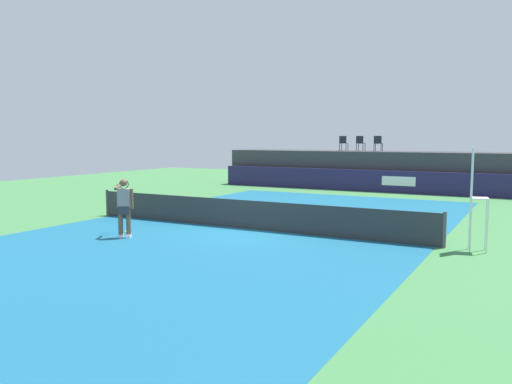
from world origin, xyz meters
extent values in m
plane|color=#3D7A42|center=(0.00, 3.00, 0.00)|extent=(48.00, 48.00, 0.00)
cube|color=#16597A|center=(0.00, 0.00, 0.00)|extent=(12.00, 22.00, 0.00)
cube|color=#231E4C|center=(0.00, 13.50, 0.60)|extent=(18.00, 0.20, 1.20)
cube|color=white|center=(1.78, 13.39, 0.66)|extent=(1.80, 0.02, 0.50)
cube|color=#38383D|center=(0.00, 15.30, 1.10)|extent=(18.00, 2.80, 2.20)
cylinder|color=#1E232D|center=(-1.89, 15.78, 2.42)|extent=(0.04, 0.04, 0.44)
cylinder|color=#1E232D|center=(-2.29, 15.76, 2.42)|extent=(0.04, 0.04, 0.44)
cylinder|color=#1E232D|center=(-1.87, 15.38, 2.42)|extent=(0.04, 0.04, 0.44)
cylinder|color=#1E232D|center=(-2.27, 15.36, 2.42)|extent=(0.04, 0.04, 0.44)
cube|color=#1E232D|center=(-2.08, 15.57, 2.66)|extent=(0.46, 0.46, 0.03)
cube|color=#1E232D|center=(-2.07, 15.36, 2.88)|extent=(0.44, 0.04, 0.42)
cylinder|color=#1E232D|center=(-0.77, 15.61, 2.42)|extent=(0.04, 0.04, 0.44)
cylinder|color=#1E232D|center=(-1.17, 15.61, 2.42)|extent=(0.04, 0.04, 0.44)
cylinder|color=#1E232D|center=(-0.77, 15.20, 2.42)|extent=(0.04, 0.04, 0.44)
cylinder|color=#1E232D|center=(-1.18, 15.21, 2.42)|extent=(0.04, 0.04, 0.44)
cube|color=#1E232D|center=(-0.97, 15.41, 2.66)|extent=(0.45, 0.45, 0.03)
cube|color=#1E232D|center=(-0.98, 15.20, 2.88)|extent=(0.44, 0.03, 0.42)
cylinder|color=#1E232D|center=(0.31, 15.46, 2.42)|extent=(0.04, 0.04, 0.44)
cylinder|color=#1E232D|center=(-0.09, 15.43, 2.42)|extent=(0.04, 0.04, 0.44)
cylinder|color=#1E232D|center=(0.34, 15.06, 2.42)|extent=(0.04, 0.04, 0.44)
cylinder|color=#1E232D|center=(-0.06, 15.03, 2.42)|extent=(0.04, 0.04, 0.44)
cube|color=#1E232D|center=(0.12, 15.25, 2.66)|extent=(0.47, 0.47, 0.03)
cube|color=#1E232D|center=(0.14, 15.04, 2.88)|extent=(0.44, 0.06, 0.42)
cylinder|color=white|center=(7.28, -0.16, 0.70)|extent=(0.04, 0.04, 1.40)
cylinder|color=white|center=(7.21, 0.24, 0.70)|extent=(0.04, 0.04, 1.40)
cylinder|color=white|center=(6.88, -0.24, 0.70)|extent=(0.04, 0.04, 1.40)
cylinder|color=white|center=(6.81, 0.16, 0.70)|extent=(0.04, 0.04, 1.40)
cube|color=white|center=(7.04, 0.00, 1.41)|extent=(0.51, 0.51, 0.03)
cube|color=white|center=(6.84, -0.04, 2.09)|extent=(0.10, 0.44, 1.33)
cube|color=#2D2D2D|center=(0.00, 0.00, 0.47)|extent=(12.40, 0.02, 0.95)
cylinder|color=#4C4C51|center=(-6.20, 0.00, 0.50)|extent=(0.10, 0.10, 1.00)
cylinder|color=#4C4C51|center=(6.20, 0.00, 0.50)|extent=(0.10, 0.10, 1.00)
cube|color=white|center=(-2.37, -3.02, 0.05)|extent=(0.23, 0.29, 0.10)
cylinder|color=brown|center=(-2.37, -3.02, 0.51)|extent=(0.14, 0.14, 0.82)
cube|color=white|center=(-2.58, -3.13, 0.05)|extent=(0.23, 0.29, 0.10)
cylinder|color=brown|center=(-2.58, -3.13, 0.51)|extent=(0.14, 0.14, 0.82)
cube|color=#333338|center=(-2.47, -3.08, 0.84)|extent=(0.40, 0.36, 0.24)
cube|color=gray|center=(-2.47, -3.08, 1.20)|extent=(0.41, 0.35, 0.56)
sphere|color=brown|center=(-2.47, -3.08, 1.66)|extent=(0.22, 0.22, 0.22)
cylinder|color=brown|center=(-2.26, -2.96, 1.18)|extent=(0.09, 0.09, 0.60)
cylinder|color=brown|center=(-2.81, -2.95, 1.50)|extent=(0.37, 0.57, 0.14)
cylinder|color=black|center=(-3.01, -2.59, 1.53)|extent=(0.28, 0.17, 0.03)
torus|color=black|center=(-3.15, -2.33, 1.53)|extent=(0.28, 0.17, 0.30)
sphere|color=#D8EA33|center=(-2.98, -2.50, 0.04)|extent=(0.07, 0.07, 0.07)
camera|label=1|loc=(8.36, -14.68, 3.01)|focal=36.40mm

